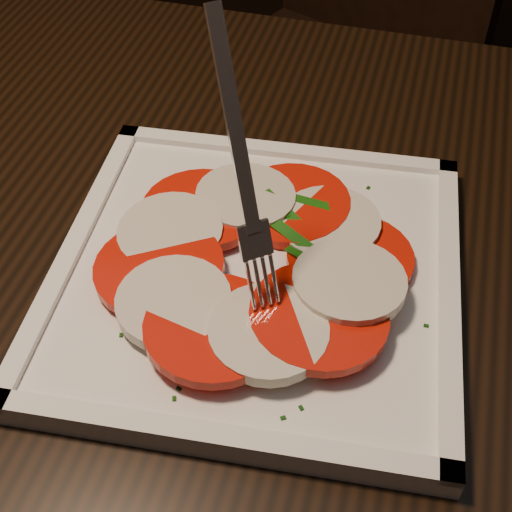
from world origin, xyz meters
The scene contains 6 objects.
ground centered at (0.00, 0.00, 0.00)m, with size 6.00×6.00×0.00m, color black.
table centered at (0.08, -0.18, 0.65)m, with size 1.22×0.83×0.75m.
chair centered at (-0.04, 0.62, 0.53)m, with size 0.55×0.55×0.93m.
plate centered at (-0.02, -0.19, 0.76)m, with size 0.30×0.30×0.01m, color white.
caprese_salad centered at (-0.02, -0.19, 0.78)m, with size 0.25×0.25×0.03m.
fork centered at (-0.03, -0.20, 0.88)m, with size 0.03×0.09×0.18m, color white, non-canonical shape.
Camera 1 is at (0.06, -0.54, 1.16)m, focal length 50.00 mm.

